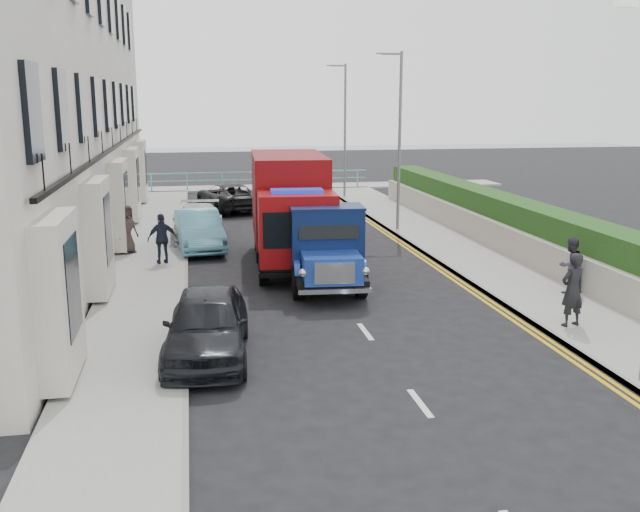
{
  "coord_description": "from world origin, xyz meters",
  "views": [
    {
      "loc": [
        -3.82,
        -13.14,
        5.23
      ],
      "look_at": [
        -0.71,
        3.9,
        1.4
      ],
      "focal_mm": 40.0,
      "sensor_mm": 36.0,
      "label": 1
    }
  ],
  "objects": [
    {
      "name": "parked_car_front",
      "position": [
        -3.6,
        1.0,
        0.7
      ],
      "size": [
        2.02,
        4.26,
        1.41
      ],
      "primitive_type": "imported",
      "rotation": [
        0.0,
        0.0,
        -0.09
      ],
      "color": "black",
      "rests_on": "ground"
    },
    {
      "name": "ground",
      "position": [
        0.0,
        0.0,
        0.0
      ],
      "size": [
        120.0,
        120.0,
        0.0
      ],
      "primitive_type": "plane",
      "color": "black",
      "rests_on": "ground"
    },
    {
      "name": "pedestrian_east_far",
      "position": [
        6.1,
        3.89,
        0.88
      ],
      "size": [
        0.88,
        0.77,
        1.52
      ],
      "primitive_type": "imported",
      "rotation": [
        0.0,
        0.0,
        3.44
      ],
      "color": "#37333F",
      "rests_on": "pavement_east"
    },
    {
      "name": "sea_plane",
      "position": [
        0.0,
        60.0,
        0.0
      ],
      "size": [
        120.0,
        120.0,
        0.0
      ],
      "primitive_type": "plane",
      "color": "slate",
      "rests_on": "ground"
    },
    {
      "name": "garden_east",
      "position": [
        7.21,
        9.0,
        0.9
      ],
      "size": [
        1.45,
        28.0,
        1.75
      ],
      "color": "#B2AD9E",
      "rests_on": "ground"
    },
    {
      "name": "pavement_east",
      "position": [
        5.3,
        9.0,
        0.06
      ],
      "size": [
        2.6,
        38.0,
        0.12
      ],
      "primitive_type": "cube",
      "color": "gray",
      "rests_on": "ground"
    },
    {
      "name": "seafront_car_right",
      "position": [
        2.75,
        26.76,
        0.74
      ],
      "size": [
        2.04,
        4.47,
        1.49
      ],
      "primitive_type": "imported",
      "rotation": [
        0.0,
        0.0,
        0.06
      ],
      "color": "#A1A2A6",
      "rests_on": "ground"
    },
    {
      "name": "pavement_west",
      "position": [
        -5.2,
        9.0,
        0.06
      ],
      "size": [
        2.4,
        38.0,
        0.12
      ],
      "primitive_type": "cube",
      "color": "gray",
      "rests_on": "ground"
    },
    {
      "name": "promenade",
      "position": [
        0.0,
        29.0,
        0.06
      ],
      "size": [
        30.0,
        2.5,
        0.12
      ],
      "primitive_type": "cube",
      "color": "gray",
      "rests_on": "ground"
    },
    {
      "name": "terrace_west",
      "position": [
        -9.47,
        13.0,
        7.17
      ],
      "size": [
        6.31,
        30.2,
        14.25
      ],
      "color": "silver",
      "rests_on": "ground"
    },
    {
      "name": "pedestrian_west_near",
      "position": [
        -4.76,
        9.45,
        0.92
      ],
      "size": [
        1.0,
        0.59,
        1.59
      ],
      "primitive_type": "imported",
      "rotation": [
        0.0,
        0.0,
        3.37
      ],
      "color": "#1C2433",
      "rests_on": "pavement_west"
    },
    {
      "name": "seafront_railing",
      "position": [
        0.0,
        28.2,
        0.58
      ],
      "size": [
        13.0,
        0.08,
        1.11
      ],
      "color": "#59B2A5",
      "rests_on": "ground"
    },
    {
      "name": "pedestrian_east_near",
      "position": [
        4.66,
        1.24,
        0.98
      ],
      "size": [
        0.71,
        0.55,
        1.72
      ],
      "primitive_type": "imported",
      "rotation": [
        0.0,
        0.0,
        3.39
      ],
      "color": "black",
      "rests_on": "pavement_east"
    },
    {
      "name": "seafront_car_left",
      "position": [
        -2.04,
        20.85,
        0.66
      ],
      "size": [
        3.28,
        5.13,
        1.32
      ],
      "primitive_type": "imported",
      "rotation": [
        0.0,
        0.0,
        3.39
      ],
      "color": "black",
      "rests_on": "ground"
    },
    {
      "name": "parked_car_mid",
      "position": [
        -3.6,
        12.0,
        0.69
      ],
      "size": [
        1.87,
        4.31,
        1.38
      ],
      "primitive_type": "imported",
      "rotation": [
        0.0,
        0.0,
        0.1
      ],
      "color": "#61B4D0",
      "rests_on": "ground"
    },
    {
      "name": "lamp_mid",
      "position": [
        4.18,
        14.0,
        4.0
      ],
      "size": [
        1.23,
        0.18,
        7.0
      ],
      "color": "slate",
      "rests_on": "ground"
    },
    {
      "name": "pedestrian_west_far",
      "position": [
        -6.0,
        11.26,
        0.94
      ],
      "size": [
        0.95,
        0.93,
        1.65
      ],
      "primitive_type": "imported",
      "rotation": [
        0.0,
        0.0,
        0.75
      ],
      "color": "#392D29",
      "rests_on": "pavement_west"
    },
    {
      "name": "lamp_far",
      "position": [
        4.18,
        24.0,
        4.0
      ],
      "size": [
        1.23,
        0.18,
        7.0
      ],
      "color": "slate",
      "rests_on": "ground"
    },
    {
      "name": "bedford_lorry",
      "position": [
        -0.21,
        5.75,
        1.09
      ],
      "size": [
        2.32,
        5.12,
        2.36
      ],
      "rotation": [
        0.0,
        0.0,
        -0.07
      ],
      "color": "black",
      "rests_on": "ground"
    },
    {
      "name": "parked_car_rear",
      "position": [
        -3.6,
        13.79,
        0.64
      ],
      "size": [
        2.08,
        4.54,
        1.29
      ],
      "primitive_type": "imported",
      "rotation": [
        0.0,
        0.0,
        -0.06
      ],
      "color": "silver",
      "rests_on": "ground"
    },
    {
      "name": "red_lorry",
      "position": [
        -0.71,
        9.23,
        1.85
      ],
      "size": [
        2.67,
        6.76,
        3.47
      ],
      "rotation": [
        0.0,
        0.0,
        -0.07
      ],
      "color": "black",
      "rests_on": "ground"
    }
  ]
}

